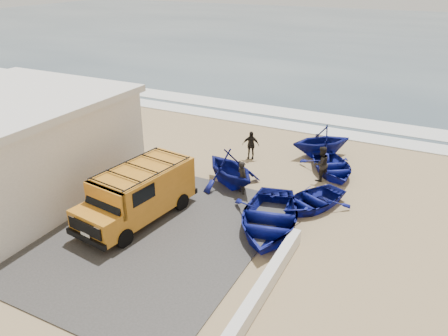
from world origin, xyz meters
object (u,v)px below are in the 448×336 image
at_px(building, 2,147).
at_px(fisherman_front, 242,178).
at_px(fisherman_back, 251,145).
at_px(fisherman_middle, 321,164).
at_px(parapet, 265,284).
at_px(van, 139,192).
at_px(boat_mid_left, 230,168).
at_px(boat_mid_right, 332,166).
at_px(boat_near_left, 269,218).
at_px(boat_far_left, 321,141).
at_px(boat_near_right, 312,200).

height_order(building, fisherman_front, building).
xyz_separation_m(fisherman_front, fisherman_back, (-1.25, 3.79, -0.03)).
bearing_deg(building, fisherman_middle, 31.83).
distance_m(parapet, fisherman_middle, 8.42).
relative_size(van, boat_mid_left, 1.61).
bearing_deg(van, boat_mid_right, 60.61).
xyz_separation_m(parapet, fisherman_middle, (-0.61, 8.38, 0.57)).
bearing_deg(fisherman_middle, boat_near_left, 28.95).
bearing_deg(fisherman_middle, parapet, 40.11).
xyz_separation_m(building, boat_mid_left, (8.33, 5.02, -1.30)).
relative_size(fisherman_front, fisherman_back, 1.05).
distance_m(boat_near_left, boat_far_left, 7.93).
bearing_deg(boat_mid_right, fisherman_middle, -138.81).
height_order(parapet, boat_mid_right, boat_mid_right).
bearing_deg(boat_mid_right, fisherman_back, 149.03).
relative_size(van, boat_mid_right, 1.47).
distance_m(fisherman_front, fisherman_back, 3.99).
relative_size(boat_far_left, fisherman_middle, 1.90).
bearing_deg(boat_mid_right, boat_near_left, -131.03).
distance_m(boat_mid_left, fisherman_middle, 4.27).
bearing_deg(building, van, 7.15).
relative_size(boat_near_right, boat_far_left, 1.03).
bearing_deg(fisherman_middle, boat_mid_right, -160.42).
bearing_deg(fisherman_front, boat_near_right, -146.72).
distance_m(boat_mid_left, fisherman_front, 1.02).
height_order(parapet, boat_near_right, boat_near_right).
bearing_deg(fisherman_front, van, 82.67).
bearing_deg(boat_mid_right, boat_near_right, -120.92).
xyz_separation_m(parapet, fisherman_back, (-4.55, 9.28, 0.47)).
bearing_deg(boat_near_right, boat_mid_right, 116.83).
xyz_separation_m(parapet, fisherman_front, (-3.30, 5.49, 0.51)).
distance_m(boat_near_right, fisherman_middle, 2.76).
distance_m(boat_mid_left, boat_mid_right, 5.14).
bearing_deg(fisherman_middle, boat_near_right, 44.27).
bearing_deg(boat_mid_right, fisherman_front, -159.98).
relative_size(building, fisherman_front, 6.02).
xyz_separation_m(boat_mid_right, fisherman_back, (-4.24, -0.11, 0.38)).
height_order(van, boat_mid_right, van).
distance_m(building, boat_near_left, 11.64).
relative_size(parapet, boat_near_right, 1.82).
bearing_deg(boat_near_right, van, -121.06).
xyz_separation_m(boat_far_left, fisherman_middle, (0.77, -2.89, -0.00)).
height_order(building, boat_mid_right, building).
height_order(boat_mid_left, fisherman_back, boat_mid_left).
bearing_deg(van, fisherman_back, 86.37).
bearing_deg(parapet, fisherman_front, 121.03).
distance_m(boat_mid_right, fisherman_middle, 1.15).
xyz_separation_m(parapet, van, (-6.06, 1.81, 0.89)).
height_order(building, boat_far_left, building).
bearing_deg(van, building, -165.02).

